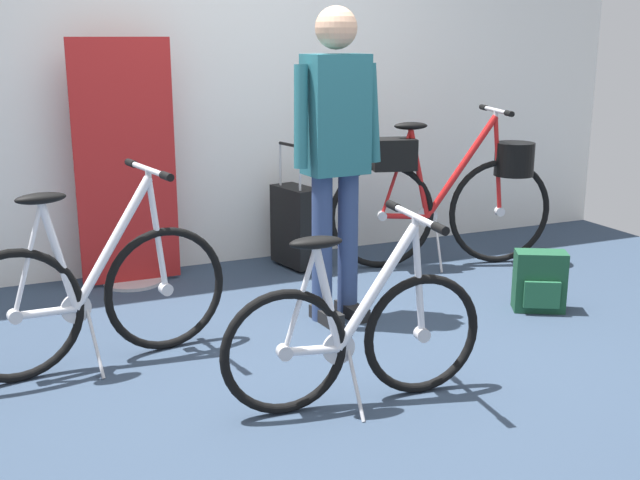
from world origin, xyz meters
TOP-DOWN VIEW (x-y plane):
  - ground_plane at (0.00, 0.00)m, footprint 6.16×6.16m
  - back_wall at (0.00, 1.88)m, footprint 6.16×0.10m
  - floor_banner_stand at (-0.72, 1.59)m, footprint 0.60×0.36m
  - folding_bike_foreground at (-0.18, -0.44)m, footprint 1.14×0.53m
  - display_bike_left at (1.30, 1.16)m, footprint 1.48×0.57m
  - display_bike_right at (-1.11, 0.40)m, footprint 1.31×0.53m
  - visitor_near_wall at (0.18, 0.53)m, footprint 0.53×0.29m
  - rolling_suitcase at (0.35, 1.52)m, footprint 0.25×0.39m
  - backpack_on_floor at (1.27, 0.17)m, footprint 0.32×0.27m

SIDE VIEW (x-z plane):
  - ground_plane at x=0.00m, z-range 0.00..0.00m
  - backpack_on_floor at x=1.27m, z-range 0.00..0.34m
  - rolling_suitcase at x=0.35m, z-range -0.13..0.70m
  - folding_bike_foreground at x=-0.18m, z-range -0.09..0.71m
  - display_bike_right at x=-1.11m, z-range -0.11..0.81m
  - display_bike_left at x=1.30m, z-range -0.01..1.04m
  - floor_banner_stand at x=-0.72m, z-range -0.09..1.41m
  - visitor_near_wall at x=0.18m, z-range 0.12..1.76m
  - back_wall at x=0.00m, z-range 0.00..2.90m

